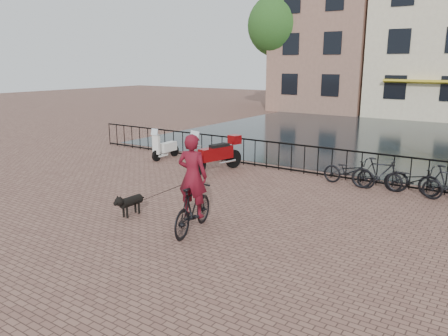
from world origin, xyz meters
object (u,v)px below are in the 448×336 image
Objects in this scene: scooter at (165,142)px; dog at (131,204)px; cyclist at (193,189)px; motorcycle at (216,150)px.

dog is at bearing -57.47° from scooter.
dog is 0.62× the size of scooter.
cyclist is 2.96× the size of dog.
scooter is (-2.95, 0.63, -0.13)m from motorcycle.
motorcycle is at bearing 101.61° from dog.
dog is at bearing -12.04° from cyclist.
cyclist reaches higher than dog.
motorcycle is 1.59× the size of scooter.
scooter reaches higher than dog.
cyclist reaches higher than motorcycle.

